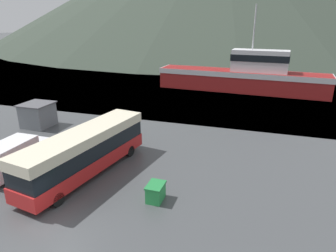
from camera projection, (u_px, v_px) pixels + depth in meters
ground_plane at (58, 231)px, 16.14m from camera, size 400.00×400.00×0.00m
water_surface at (245, 43)px, 140.78m from camera, size 240.00×240.00×0.00m
tour_bus at (86, 150)px, 21.53m from camera, size 4.27×11.60×3.34m
delivery_van at (15, 156)px, 22.05m from camera, size 1.97×6.09×2.45m
fishing_boat at (244, 76)px, 46.61m from camera, size 26.22×6.03×12.83m
storage_bin at (156, 192)px, 18.72m from camera, size 1.02×1.40×1.12m
dock_kiosk at (38, 115)px, 31.57m from camera, size 2.96×3.06×2.50m
small_boat at (225, 84)px, 49.96m from camera, size 6.00×5.70×1.01m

